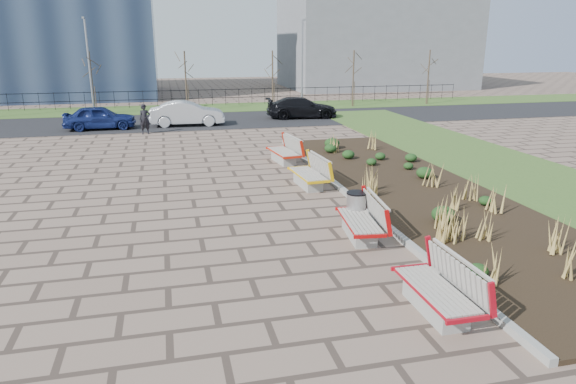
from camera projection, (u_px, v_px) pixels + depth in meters
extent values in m
plane|color=brown|center=(251.00, 279.00, 10.54)|extent=(120.00, 120.00, 0.00)
cube|color=black|center=(416.00, 190.00, 16.58)|extent=(4.50, 18.00, 0.10)
cube|color=gray|center=(348.00, 195.00, 16.06)|extent=(0.16, 18.00, 0.15)
cube|color=#33511E|center=(543.00, 182.00, 17.65)|extent=(5.00, 38.00, 0.04)
cube|color=#33511E|center=(186.00, 109.00, 36.65)|extent=(80.00, 5.00, 0.04)
cube|color=black|center=(191.00, 121.00, 31.06)|extent=(80.00, 7.00, 0.02)
cylinder|color=#B2B2B7|center=(356.00, 209.00, 13.50)|extent=(0.52, 0.52, 0.89)
imported|color=black|center=(145.00, 119.00, 26.64)|extent=(0.62, 0.45, 1.56)
imported|color=navy|center=(100.00, 117.00, 28.03)|extent=(3.83, 1.63, 1.29)
imported|color=#A5A7AD|center=(187.00, 113.00, 29.27)|extent=(4.23, 1.62, 1.38)
imported|color=black|center=(302.00, 108.00, 32.18)|extent=(4.56, 2.17, 1.28)
cube|color=slate|center=(375.00, 37.00, 52.75)|extent=(18.00, 12.00, 10.00)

